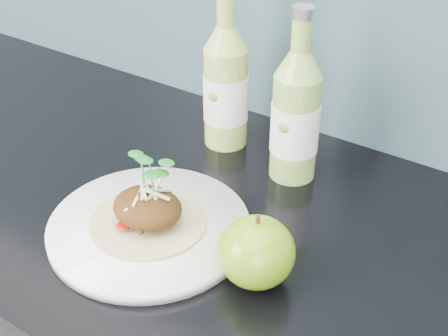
{
  "coord_description": "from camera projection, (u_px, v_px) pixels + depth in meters",
  "views": [
    {
      "loc": [
        0.39,
        1.13,
        1.43
      ],
      "look_at": [
        0.03,
        1.67,
        1.0
      ],
      "focal_mm": 50.0,
      "sensor_mm": 36.0,
      "label": 1
    }
  ],
  "objects": [
    {
      "name": "dinner_plate",
      "position": [
        149.0,
        228.0,
        0.83
      ],
      "size": [
        0.31,
        0.31,
        0.02
      ],
      "color": "white",
      "rests_on": "kitchen_counter"
    },
    {
      "name": "pork_taco",
      "position": [
        147.0,
        206.0,
        0.81
      ],
      "size": [
        0.16,
        0.16,
        0.1
      ],
      "color": "tan",
      "rests_on": "dinner_plate"
    },
    {
      "name": "green_apple",
      "position": [
        256.0,
        252.0,
        0.74
      ],
      "size": [
        0.1,
        0.1,
        0.1
      ],
      "rotation": [
        0.0,
        0.0,
        -0.04
      ],
      "color": "#5A880E",
      "rests_on": "kitchen_counter"
    },
    {
      "name": "cider_bottle_left",
      "position": [
        226.0,
        87.0,
        0.98
      ],
      "size": [
        0.09,
        0.09,
        0.26
      ],
      "rotation": [
        0.0,
        0.0,
        0.4
      ],
      "color": "#9BBE4F",
      "rests_on": "kitchen_counter"
    },
    {
      "name": "cider_bottle_right",
      "position": [
        296.0,
        116.0,
        0.9
      ],
      "size": [
        0.09,
        0.09,
        0.26
      ],
      "rotation": [
        0.0,
        0.0,
        -0.29
      ],
      "color": "#88B54B",
      "rests_on": "kitchen_counter"
    }
  ]
}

